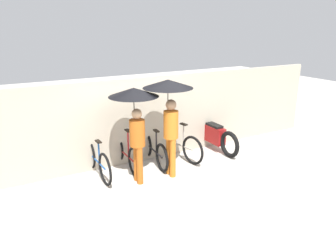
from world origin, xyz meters
The scene contains 9 objects.
ground_plane centered at (0.00, 0.00, 0.00)m, with size 30.00×30.00×0.00m, color #B7B2A8.
back_wall centered at (0.00, 1.76, 1.02)m, with size 11.22×0.12×2.05m.
parked_bicycle_0 centered at (-1.05, 1.40, 0.37)m, with size 0.44×1.70×1.03m.
parked_bicycle_1 centered at (-0.35, 1.45, 0.36)m, with size 0.44×1.72×1.05m.
parked_bicycle_2 centered at (0.35, 1.40, 0.35)m, with size 0.44×1.67×1.06m.
parked_bicycle_3 centered at (1.05, 1.40, 0.37)m, with size 0.49×1.72×0.97m.
pedestrian_leading centered at (-0.37, 0.77, 1.60)m, with size 1.03×1.03×2.01m.
pedestrian_center centered at (0.39, 0.73, 1.70)m, with size 1.07×1.07×2.13m.
motorcycle centered at (2.18, 1.44, 0.39)m, with size 0.58×1.96×0.91m.
Camera 1 is at (-2.92, -5.16, 3.24)m, focal length 35.00 mm.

